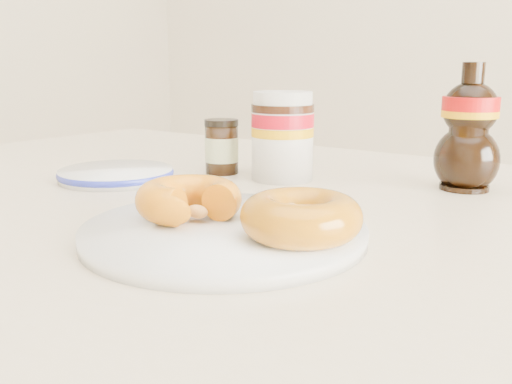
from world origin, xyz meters
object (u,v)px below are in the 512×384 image
Objects in this scene: dining_table at (251,270)px; syrup_bottle at (469,127)px; nutella_jar at (282,133)px; blue_rim_saucer at (116,174)px; dark_jar at (222,147)px; donut_bitten at (189,199)px; plate at (224,231)px; donut_whole at (301,217)px.

syrup_bottle is at bearing 50.51° from dining_table.
dining_table is 8.75× the size of syrup_bottle.
nutella_jar is (-0.05, 0.14, 0.15)m from dining_table.
dark_jar is at bearing 54.98° from blue_rim_saucer.
syrup_bottle reaches higher than donut_bitten.
nutella_jar is 0.76× the size of syrup_bottle.
plate is 1.65× the size of blue_rim_saucer.
donut_bitten is at bearing -115.10° from syrup_bottle.
donut_bitten is (-0.04, 0.00, 0.02)m from plate.
dining_table is 13.41× the size of donut_whole.
dark_jar is at bearing 139.63° from dining_table.
dark_jar is at bearing -163.13° from syrup_bottle.
plate is 2.16× the size of nutella_jar.
nutella_jar reaches higher than donut_whole.
donut_bitten is 0.29m from dark_jar.
dark_jar is at bearing -171.20° from nutella_jar.
nutella_jar is at bearing 37.23° from blue_rim_saucer.
donut_whole is at bearing -40.12° from dark_jar.
plate is at bearing -14.96° from donut_bitten.
donut_whole is 0.37m from dark_jar.
donut_whole reaches higher than dining_table.
dark_jar is (-0.10, -0.01, -0.03)m from nutella_jar.
donut_bitten is at bearing -56.74° from dark_jar.
donut_bitten is 0.98× the size of donut_whole.
donut_whole reaches higher than blue_rim_saucer.
nutella_jar is at bearing 108.61° from dining_table.
plate is 0.05m from donut_bitten.
plate is 0.37m from syrup_bottle.
donut_whole is (0.14, -0.12, 0.11)m from dining_table.
nutella_jar is (-0.19, 0.25, 0.03)m from donut_whole.
plate is at bearing -50.24° from dark_jar.
dining_table is 0.25m from blue_rim_saucer.
dining_table is 0.21m from nutella_jar.
donut_bitten is 0.38m from syrup_bottle.
plate is 0.32m from blue_rim_saucer.
dining_table is at bearing 116.70° from plate.
dining_table is at bearing 85.49° from donut_bitten.
dining_table is at bearing -40.37° from dark_jar.
dark_jar is (-0.16, 0.25, 0.01)m from donut_bitten.
dark_jar reaches higher than plate.
blue_rim_saucer is (-0.41, -0.22, -0.07)m from syrup_bottle.
donut_whole reaches higher than donut_bitten.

